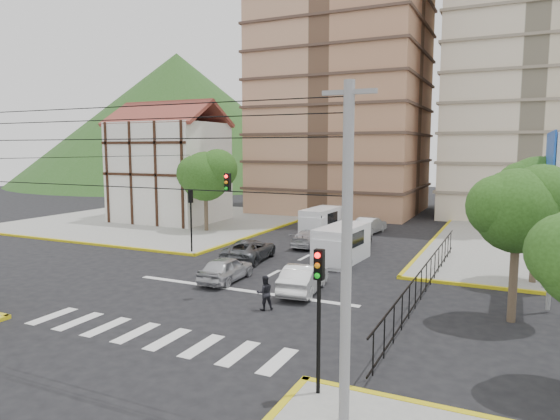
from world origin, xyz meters
The scene contains 25 objects.
ground centered at (0.00, 0.00, 0.00)m, with size 160.00×160.00×0.00m, color black.
sidewalk_nw centered at (-20.00, 20.00, 0.07)m, with size 26.00×26.00×0.15m, color gray.
crosswalk_stripes centered at (0.00, -6.00, 0.01)m, with size 12.00×2.40×0.01m, color silver.
stop_line centered at (0.00, 1.20, 0.01)m, with size 13.00×0.40×0.01m, color silver.
tower_tan centered at (-6.00, 36.00, 24.00)m, with size 18.00×16.00×48.00m, color #B07A58.
tudor_building centered at (-19.00, 20.00, 5.25)m, with size 10.80×8.05×12.23m.
distant_hill centered at (-55.00, 70.00, 14.00)m, with size 70.00×70.00×28.00m, color #26501A.
park_fence centered at (9.00, 4.50, 0.00)m, with size 0.10×22.50×1.66m, color black, non-canonical shape.
billboard centered at (14.45, 6.00, 6.00)m, with size 0.36×6.20×8.10m.
tree_park_a centered at (13.08, 2.01, 5.01)m, with size 4.41×3.60×6.83m.
tree_park_c centered at (14.09, 9.01, 5.34)m, with size 4.65×3.80×7.25m.
tree_tudor centered at (-11.90, 16.01, 5.22)m, with size 5.39×4.40×7.43m.
traffic_light_se centered at (7.80, -7.80, 3.11)m, with size 0.28×0.22×4.40m.
traffic_light_nw centered at (-7.80, 7.80, 3.11)m, with size 0.28×0.22×4.40m.
traffic_light_hanging centered at (0.00, -2.04, 5.90)m, with size 18.00×9.12×0.92m.
utility_pole_se centered at (9.00, -9.00, 4.77)m, with size 1.40×0.28×9.00m.
van_right_lane centered at (2.75, 9.51, 1.17)m, with size 2.49×5.50×2.42m.
van_left_lane centered at (-2.15, 18.74, 1.13)m, with size 2.28×5.27×2.33m.
car_silver_front_left centered at (-1.66, 2.43, 0.72)m, with size 1.70×4.22×1.44m, color #BBBBC0.
car_white_front_right centered at (3.14, 2.28, 0.76)m, with size 1.60×4.60×1.52m, color white.
car_grey_mid_left centered at (-3.01, 7.67, 0.71)m, with size 2.37×5.14×1.43m, color #525559.
car_silver_rear_left centered at (-1.03, 13.72, 0.66)m, with size 1.85×4.54×1.32m, color silver.
car_darkgrey_mid_right centered at (2.12, 15.17, 0.76)m, with size 1.81×4.49×1.53m, color #2A2A2D.
car_white_rear_right centered at (1.46, 21.56, 0.73)m, with size 1.55×4.44×1.46m, color silver.
pedestrian_crosswalk centered at (2.61, -1.14, 0.81)m, with size 0.79×0.62×1.63m, color black.
Camera 1 is at (12.83, -21.15, 7.46)m, focal length 32.00 mm.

